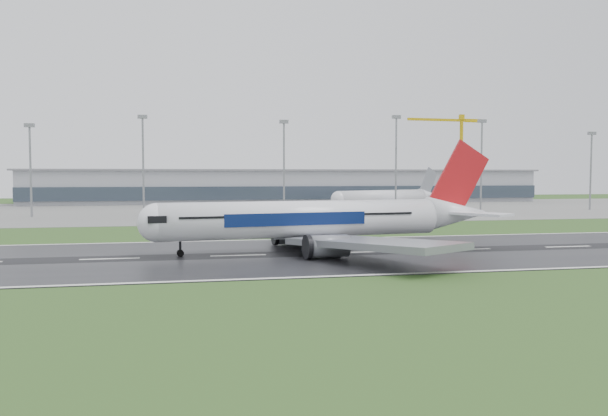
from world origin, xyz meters
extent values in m
plane|color=#28491A|center=(0.00, 0.00, 0.00)|extent=(520.00, 520.00, 0.00)
cube|color=black|center=(0.00, 0.00, 0.05)|extent=(400.00, 45.00, 0.10)
cube|color=slate|center=(0.00, 125.00, 0.04)|extent=(400.00, 130.00, 0.08)
cube|color=gray|center=(0.00, 185.00, 7.50)|extent=(240.00, 36.00, 15.00)
cylinder|color=gray|center=(-96.23, 100.00, 13.97)|extent=(0.64, 0.64, 27.95)
cylinder|color=gray|center=(-62.30, 100.00, 15.61)|extent=(0.64, 0.64, 31.22)
cylinder|color=gray|center=(-16.35, 100.00, 15.23)|extent=(0.64, 0.64, 30.46)
cylinder|color=gray|center=(23.43, 100.00, 16.41)|extent=(0.64, 0.64, 32.81)
cylinder|color=gray|center=(55.92, 100.00, 15.97)|extent=(0.64, 0.64, 31.95)
cylinder|color=gray|center=(100.68, 100.00, 14.09)|extent=(0.64, 0.64, 28.19)
camera|label=1|loc=(-47.63, -94.05, 13.14)|focal=34.35mm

